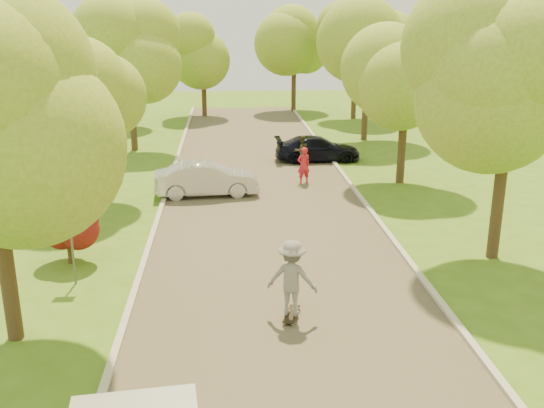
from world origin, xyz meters
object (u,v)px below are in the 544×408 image
object	(u,v)px
person_olive	(301,151)
street_sign	(71,231)
dark_sedan	(318,149)
longboard	(291,314)
silver_sedan	(207,179)
skateboarder	(292,278)
person_striped	(304,165)

from	to	relation	value
person_olive	street_sign	bearing A→B (deg)	41.29
street_sign	person_olive	size ratio (longest dim) A/B	1.45
dark_sedan	longboard	size ratio (longest dim) A/B	4.27
silver_sedan	skateboarder	xyz separation A→B (m)	(2.37, -11.11, 0.39)
dark_sedan	person_olive	bearing A→B (deg)	132.65
skateboarder	person_olive	xyz separation A→B (m)	(2.27, 16.21, -0.35)
longboard	skateboarder	bearing A→B (deg)	-76.14
person_striped	person_olive	distance (m)	3.51
silver_sedan	longboard	bearing A→B (deg)	-172.03
skateboarder	person_olive	world-z (taller)	skateboarder
longboard	person_olive	bearing A→B (deg)	-80.54
street_sign	person_striped	xyz separation A→B (m)	(7.80, 10.18, -0.73)
longboard	skateboarder	distance (m)	0.99
person_striped	skateboarder	bearing A→B (deg)	63.71
longboard	skateboarder	world-z (taller)	skateboarder
dark_sedan	person_olive	size ratio (longest dim) A/B	2.94
skateboarder	person_olive	bearing A→B (deg)	-80.54
silver_sedan	person_striped	bearing A→B (deg)	-73.60
street_sign	silver_sedan	xyz separation A→B (m)	(3.50, 8.57, -0.85)
longboard	dark_sedan	bearing A→B (deg)	-83.25
street_sign	person_olive	bearing A→B (deg)	59.22
person_striped	dark_sedan	bearing A→B (deg)	-124.12
longboard	skateboarder	size ratio (longest dim) A/B	0.53
dark_sedan	person_olive	distance (m)	1.32
skateboarder	street_sign	bearing A→B (deg)	-5.97
street_sign	skateboarder	world-z (taller)	street_sign
silver_sedan	person_striped	world-z (taller)	person_striped
skateboarder	silver_sedan	bearing A→B (deg)	-60.53
street_sign	dark_sedan	world-z (taller)	street_sign
street_sign	skateboarder	size ratio (longest dim) A/B	1.12
silver_sedan	dark_sedan	bearing A→B (deg)	-47.08
skateboarder	person_striped	bearing A→B (deg)	-81.19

